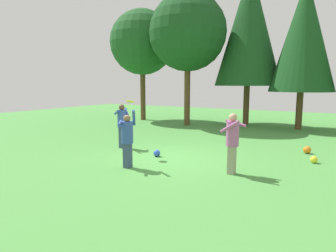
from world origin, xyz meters
The scene contains 12 objects.
ground_plane centered at (0.00, 0.00, 0.00)m, with size 40.00×40.00×0.00m, color #4C9342.
person_thrower centered at (-0.46, -1.50, 0.92)m, with size 0.65×0.64×1.72m.
person_catcher centered at (-2.31, 0.55, 0.99)m, with size 0.73×0.72×1.67m.
person_bystander centered at (2.37, -0.56, 0.98)m, with size 0.59×0.52×1.66m.
frisbee centered at (-1.25, -0.29, 1.85)m, with size 0.29×0.29×0.10m.
ball_yellow centered at (4.23, 1.79, 0.11)m, with size 0.23×0.23×0.23m, color yellow.
ball_blue centered at (-0.43, 0.05, 0.12)m, with size 0.23×0.23×0.23m, color blue.
ball_orange centered at (3.92, 3.08, 0.13)m, with size 0.26×0.26×0.26m, color orange.
tree_right centered at (2.94, 9.08, 4.95)m, with size 3.32×3.32×7.92m.
tree_far_left centered at (-6.84, 8.43, 5.16)m, with size 4.28×4.28×7.32m.
tree_center centered at (-0.04, 9.48, 5.71)m, with size 3.82×3.82×9.12m.
tree_left centered at (-3.04, 7.54, 5.36)m, with size 4.45×4.45×7.61m.
Camera 1 is at (4.79, -8.19, 2.43)m, focal length 31.59 mm.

